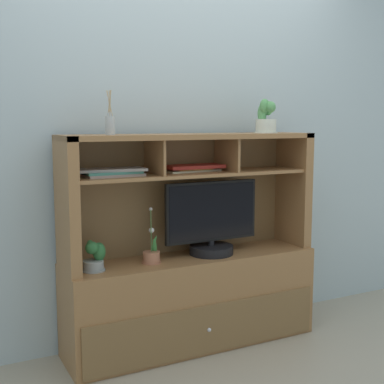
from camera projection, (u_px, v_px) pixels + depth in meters
The scene contains 10 objects.
floor_plane at pixel (192, 344), 3.27m from camera, with size 6.00×6.00×0.02m, color #A19783.
back_wall at pixel (175, 118), 3.28m from camera, with size 6.00×0.02×2.80m, color #A7B8BD.
media_console at pixel (192, 279), 3.21m from camera, with size 1.57×0.43×1.30m.
tv_monitor at pixel (211, 225), 3.21m from camera, with size 0.62×0.27×0.45m.
potted_orchid at pixel (152, 255), 3.02m from camera, with size 0.11×0.11×0.32m.
potted_fern at pixel (95, 258), 2.86m from camera, with size 0.14×0.13×0.17m.
magazine_stack_left at pixel (112, 172), 2.88m from camera, with size 0.39×0.20×0.04m.
magazine_stack_centre at pixel (193, 168), 3.17m from camera, with size 0.37×0.18×0.04m.
diffuser_bottle at pixel (110, 125), 2.84m from camera, with size 0.05×0.05×0.24m.
potted_succulent at pixel (266, 118), 3.28m from camera, with size 0.15×0.15×0.21m.
Camera 1 is at (-1.42, -2.76, 1.38)m, focal length 48.81 mm.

